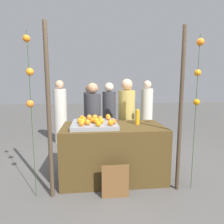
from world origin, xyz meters
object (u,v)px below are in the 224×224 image
object	(u,v)px
orange_0	(101,121)
vendor_right	(126,123)
vendor_left	(93,125)
juice_bottle	(137,117)
chalkboard_sign	(115,182)
orange_1	(95,117)
stall_counter	(113,151)

from	to	relation	value
orange_0	vendor_right	bearing A→B (deg)	55.69
vendor_right	vendor_left	bearing A→B (deg)	175.94
juice_bottle	orange_0	bearing A→B (deg)	-164.33
chalkboard_sign	vendor_left	world-z (taller)	vendor_left
orange_1	chalkboard_sign	size ratio (longest dim) A/B	0.19
orange_1	chalkboard_sign	bearing A→B (deg)	-73.29
juice_bottle	chalkboard_sign	distance (m)	1.11
stall_counter	juice_bottle	distance (m)	0.69
orange_1	vendor_right	bearing A→B (deg)	37.21
stall_counter	vendor_left	xyz separation A→B (m)	(-0.31, 0.74, 0.29)
orange_0	vendor_left	xyz separation A→B (m)	(-0.12, 0.84, -0.24)
juice_bottle	vendor_right	world-z (taller)	vendor_right
chalkboard_sign	vendor_left	bearing A→B (deg)	101.56
stall_counter	orange_1	size ratio (longest dim) A/B	18.10
vendor_left	vendor_right	distance (m)	0.66
stall_counter	orange_0	bearing A→B (deg)	-152.93
stall_counter	orange_1	bearing A→B (deg)	142.99
stall_counter	vendor_right	xyz separation A→B (m)	(0.34, 0.69, 0.32)
orange_1	vendor_left	distance (m)	0.58
stall_counter	vendor_right	bearing A→B (deg)	63.44
orange_1	vendor_right	xyz separation A→B (m)	(0.63, 0.48, -0.21)
orange_1	vendor_right	world-z (taller)	vendor_right
orange_0	orange_1	world-z (taller)	orange_1
vendor_right	chalkboard_sign	bearing A→B (deg)	-106.36
orange_1	vendor_left	xyz separation A→B (m)	(-0.03, 0.52, -0.25)
juice_bottle	vendor_left	size ratio (longest dim) A/B	0.16
stall_counter	orange_0	xyz separation A→B (m)	(-0.19, -0.10, 0.53)
vendor_right	orange_0	bearing A→B (deg)	-124.31
chalkboard_sign	vendor_left	xyz separation A→B (m)	(-0.27, 1.34, 0.49)
juice_bottle	vendor_right	xyz separation A→B (m)	(-0.07, 0.62, -0.23)
vendor_left	stall_counter	bearing A→B (deg)	-67.09
stall_counter	vendor_left	size ratio (longest dim) A/B	1.05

